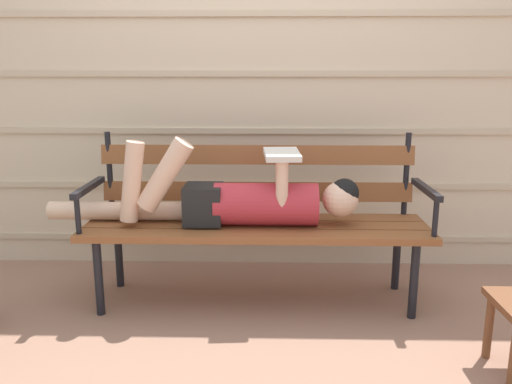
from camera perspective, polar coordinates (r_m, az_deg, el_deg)
The scene contains 4 objects.
ground_plane at distance 2.77m, azimuth -0.09°, elevation -13.49°, with size 12.00×12.00×0.00m, color #936B56.
house_siding at distance 3.28m, azimuth 0.27°, elevation 12.95°, with size 5.01×0.08×2.46m.
park_bench at distance 2.83m, azimuth 0.03°, elevation -2.22°, with size 1.84×0.49×0.91m.
reclining_person at distance 2.74m, azimuth -1.89°, elevation -0.77°, with size 1.69×0.26×0.48m.
Camera 1 is at (0.06, -2.48, 1.24)m, focal length 36.21 mm.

